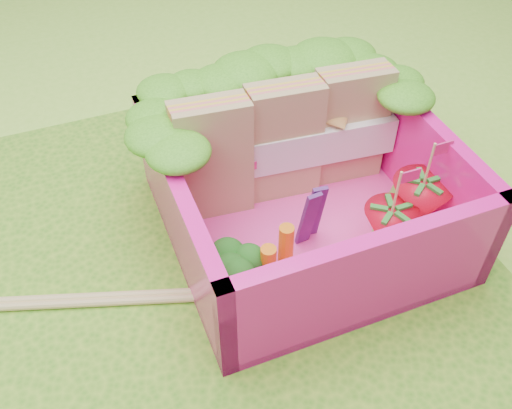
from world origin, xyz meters
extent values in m
plane|color=#92DB3D|center=(0.00, 0.00, 0.00)|extent=(14.00, 14.00, 0.00)
cube|color=#4A9020|center=(0.00, 0.00, 0.01)|extent=(2.60, 2.60, 0.03)
cube|color=#FF41AA|center=(0.49, -0.05, 0.06)|extent=(1.30, 1.30, 0.05)
cube|color=#F91495|center=(0.49, 0.57, 0.31)|extent=(1.30, 0.07, 0.55)
cube|color=#F91495|center=(0.49, -0.66, 0.31)|extent=(1.30, 0.07, 0.55)
cube|color=#F91495|center=(-0.12, -0.05, 0.31)|extent=(0.07, 1.30, 0.55)
cube|color=#F91495|center=(1.11, -0.05, 0.31)|extent=(0.07, 1.30, 0.55)
ellipsoid|color=#348317|center=(-0.01, 0.53, 0.64)|extent=(0.30, 0.30, 0.11)
ellipsoid|color=#348317|center=(0.14, 0.53, 0.64)|extent=(0.30, 0.30, 0.11)
ellipsoid|color=#348317|center=(0.28, 0.53, 0.64)|extent=(0.30, 0.30, 0.11)
ellipsoid|color=#348317|center=(0.42, 0.53, 0.64)|extent=(0.30, 0.30, 0.11)
ellipsoid|color=#348317|center=(0.57, 0.53, 0.64)|extent=(0.30, 0.30, 0.11)
ellipsoid|color=#348317|center=(0.71, 0.53, 0.64)|extent=(0.30, 0.30, 0.11)
ellipsoid|color=#348317|center=(0.85, 0.53, 0.64)|extent=(0.30, 0.30, 0.11)
ellipsoid|color=#348317|center=(0.99, 0.53, 0.64)|extent=(0.30, 0.30, 0.11)
ellipsoid|color=#348317|center=(-0.09, 0.05, 0.64)|extent=(0.27, 0.27, 0.10)
ellipsoid|color=#348317|center=(-0.09, 0.19, 0.64)|extent=(0.27, 0.27, 0.10)
ellipsoid|color=#348317|center=(-0.09, 0.33, 0.64)|extent=(0.27, 0.27, 0.10)
ellipsoid|color=#348317|center=(1.07, 0.05, 0.64)|extent=(0.27, 0.27, 0.10)
ellipsoid|color=#348317|center=(1.07, 0.19, 0.64)|extent=(0.27, 0.27, 0.10)
ellipsoid|color=#348317|center=(1.07, 0.33, 0.64)|extent=(0.27, 0.27, 0.10)
cube|color=tan|center=(0.12, 0.21, 0.40)|extent=(0.37, 0.18, 0.64)
cube|color=tan|center=(0.49, 0.21, 0.40)|extent=(0.37, 0.18, 0.64)
cube|color=tan|center=(0.86, 0.21, 0.40)|extent=(0.37, 0.18, 0.64)
cube|color=white|center=(0.49, 0.21, 0.37)|extent=(1.17, 0.28, 0.20)
cylinder|color=#689E4C|center=(0.02, -0.35, 0.15)|extent=(0.12, 0.12, 0.13)
ellipsoid|color=#185115|center=(0.02, -0.35, 0.27)|extent=(0.33, 0.33, 0.12)
cylinder|color=orange|center=(0.17, -0.39, 0.22)|extent=(0.07, 0.07, 0.28)
cylinder|color=orange|center=(0.29, -0.29, 0.21)|extent=(0.07, 0.07, 0.27)
cube|color=#4E1958|center=(0.44, -0.21, 0.27)|extent=(0.07, 0.03, 0.38)
cube|color=#4E1958|center=(0.49, -0.18, 0.27)|extent=(0.07, 0.03, 0.38)
cone|color=red|center=(0.78, -0.36, 0.21)|extent=(0.25, 0.25, 0.25)
cylinder|color=#DBC77B|center=(0.78, -0.36, 0.45)|extent=(0.01, 0.01, 0.24)
cube|color=#E0257A|center=(0.83, -0.36, 0.53)|extent=(0.10, 0.01, 0.06)
cone|color=red|center=(0.99, -0.29, 0.22)|extent=(0.29, 0.29, 0.29)
cylinder|color=#DBC77B|center=(0.99, -0.29, 0.49)|extent=(0.01, 0.01, 0.24)
cube|color=#E0257A|center=(1.04, -0.29, 0.57)|extent=(0.10, 0.01, 0.06)
cube|color=#62A634|center=(0.99, -0.11, 0.11)|extent=(0.29, 0.26, 0.05)
cube|color=#62A634|center=(0.99, -0.35, 0.11)|extent=(0.32, 0.21, 0.05)
cube|color=#62A634|center=(0.71, -0.38, 0.11)|extent=(0.29, 0.27, 0.05)
camera|label=1|loc=(-0.46, -1.82, 2.17)|focal=40.00mm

